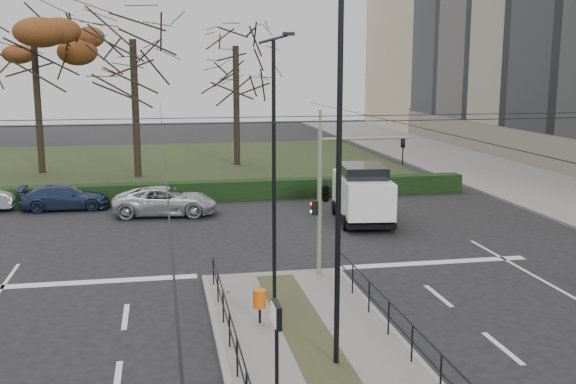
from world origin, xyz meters
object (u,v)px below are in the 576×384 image
at_px(rust_tree, 33,40).
at_px(parked_car_fourth, 165,201).
at_px(traffic_light, 328,190).
at_px(litter_bin, 260,299).
at_px(bare_tree_center, 236,55).
at_px(bare_tree_near, 133,50).
at_px(info_panel, 276,328).
at_px(streetlamp_median_far, 275,169).
at_px(streetlamp_median_near, 340,177).
at_px(white_van, 362,192).
at_px(parked_car_third, 65,197).

bearing_deg(rust_tree, parked_car_fourth, -61.09).
relative_size(traffic_light, parked_car_fourth, 1.01).
bearing_deg(litter_bin, bare_tree_center, 84.58).
bearing_deg(bare_tree_near, info_panel, -83.52).
distance_m(traffic_light, bare_tree_near, 23.82).
xyz_separation_m(streetlamp_median_far, bare_tree_near, (-4.64, 24.53, 3.92)).
relative_size(traffic_light, streetlamp_median_near, 0.56).
bearing_deg(info_panel, white_van, 67.66).
height_order(white_van, rust_tree, rust_tree).
distance_m(white_van, rust_tree, 25.06).
bearing_deg(info_panel, parked_car_third, 107.23).
xyz_separation_m(bare_tree_center, bare_tree_near, (-6.81, -4.12, 0.23)).
xyz_separation_m(streetlamp_median_near, bare_tree_center, (1.48, 33.19, 3.23)).
height_order(traffic_light, rust_tree, rust_tree).
relative_size(parked_car_fourth, rust_tree, 0.43).
height_order(traffic_light, bare_tree_near, bare_tree_near).
bearing_deg(white_van, litter_bin, -118.76).
relative_size(traffic_light, white_van, 0.94).
xyz_separation_m(parked_car_fourth, white_van, (8.79, -3.03, 0.67)).
xyz_separation_m(streetlamp_median_far, white_van, (5.75, 10.07, -2.74)).
xyz_separation_m(white_van, bare_tree_near, (-10.39, 14.46, 6.66)).
distance_m(traffic_light, info_panel, 9.50).
distance_m(white_van, bare_tree_near, 19.01).
height_order(parked_car_fourth, rust_tree, rust_tree).
bearing_deg(parked_car_third, streetlamp_median_near, -156.86).
xyz_separation_m(litter_bin, streetlamp_median_far, (0.71, 1.71, 3.28)).
relative_size(litter_bin, parked_car_fourth, 0.19).
relative_size(parked_car_third, parked_car_fourth, 0.88).
xyz_separation_m(parked_car_third, bare_tree_center, (10.07, 13.32, 7.16)).
distance_m(rust_tree, bare_tree_center, 13.16).
xyz_separation_m(rust_tree, bare_tree_near, (6.26, -2.79, -0.63)).
bearing_deg(parked_car_fourth, traffic_light, -147.61).
bearing_deg(streetlamp_median_near, parked_car_third, 113.38).
bearing_deg(white_van, bare_tree_center, 100.91).
bearing_deg(traffic_light, streetlamp_median_far, -133.75).
xyz_separation_m(rust_tree, bare_tree_center, (13.06, 1.33, -0.85)).
height_order(streetlamp_median_near, parked_car_fourth, streetlamp_median_near).
relative_size(streetlamp_median_near, rust_tree, 0.77).
xyz_separation_m(info_panel, streetlamp_median_near, (1.79, 2.07, 2.58)).
bearing_deg(bare_tree_center, litter_bin, -95.42).
xyz_separation_m(parked_car_third, bare_tree_near, (3.26, 9.20, 7.39)).
xyz_separation_m(info_panel, streetlamp_median_far, (1.10, 6.61, 2.12)).
bearing_deg(white_van, info_panel, -112.34).
height_order(info_panel, white_van, white_van).
xyz_separation_m(litter_bin, rust_tree, (-10.18, 29.03, 7.83)).
relative_size(litter_bin, rust_tree, 0.08).
distance_m(parked_car_fourth, rust_tree, 18.09).
bearing_deg(parked_car_third, traffic_light, -142.65).
relative_size(streetlamp_median_far, bare_tree_center, 0.70).
relative_size(info_panel, bare_tree_center, 0.21).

